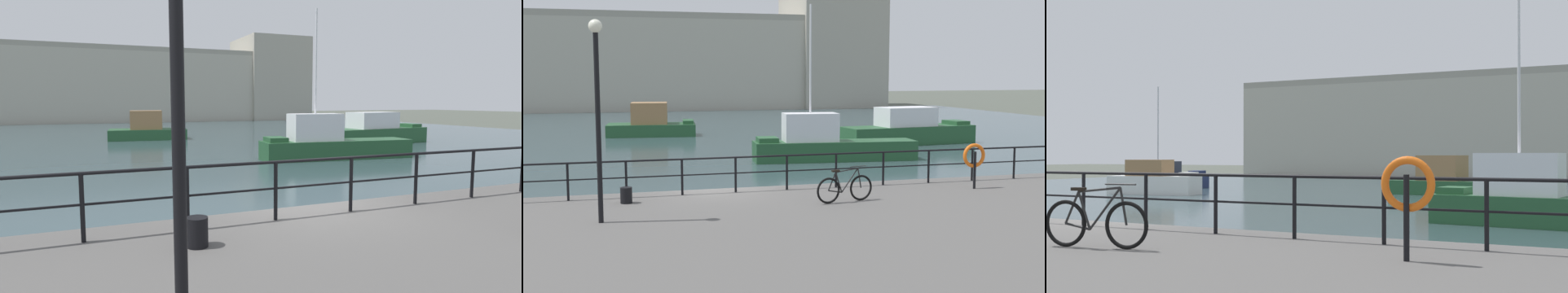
{
  "view_description": "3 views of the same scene",
  "coord_description": "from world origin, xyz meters",
  "views": [
    {
      "loc": [
        -4.2,
        -7.52,
        3.08
      ],
      "look_at": [
        0.67,
        4.3,
        1.72
      ],
      "focal_mm": 29.26,
      "sensor_mm": 36.0,
      "label": 1
    },
    {
      "loc": [
        -3.61,
        -20.39,
        4.58
      ],
      "look_at": [
        2.82,
        2.25,
        1.94
      ],
      "focal_mm": 46.84,
      "sensor_mm": 36.0,
      "label": 2
    },
    {
      "loc": [
        10.3,
        -10.51,
        2.37
      ],
      "look_at": [
        2.72,
        4.84,
        2.6
      ],
      "focal_mm": 44.96,
      "sensor_mm": 36.0,
      "label": 3
    }
  ],
  "objects": [
    {
      "name": "moored_red_daysailer",
      "position": [
        0.42,
        27.91,
        0.87
      ],
      "size": [
        6.35,
        3.43,
        2.35
      ],
      "rotation": [
        0.0,
        0.0,
        -0.12
      ],
      "color": "#23512D",
      "rests_on": "water_basin"
    },
    {
      "name": "parked_bicycle",
      "position": [
        3.05,
        -3.07,
        1.35
      ],
      "size": [
        1.75,
        0.39,
        0.98
      ],
      "rotation": [
        0.0,
        0.0,
        0.19
      ],
      "color": "black",
      "rests_on": "quay_promenade"
    },
    {
      "name": "quay_railing",
      "position": [
        -0.33,
        -0.75,
        1.7
      ],
      "size": [
        27.11,
        0.07,
        1.08
      ],
      "color": "black",
      "rests_on": "quay_promenade"
    },
    {
      "name": "life_ring_stand",
      "position": [
        7.65,
        -2.11,
        1.94
      ],
      "size": [
        0.75,
        0.16,
        1.4
      ],
      "color": "black",
      "rests_on": "quay_promenade"
    },
    {
      "name": "water_basin",
      "position": [
        0.0,
        30.2,
        0.01
      ],
      "size": [
        80.0,
        60.0,
        0.01
      ],
      "primitive_type": "cube",
      "color": "#33474C",
      "rests_on": "ground_plane"
    },
    {
      "name": "moored_blue_motorboat",
      "position": [
        7.9,
        12.07,
        0.85
      ],
      "size": [
        8.43,
        2.65,
        7.85
      ],
      "rotation": [
        0.0,
        0.0,
        3.04
      ],
      "color": "#23512D",
      "rests_on": "water_basin"
    },
    {
      "name": "moored_green_narrowboat",
      "position": [
        -15.43,
        20.69,
        0.83
      ],
      "size": [
        5.68,
        2.65,
        2.09
      ],
      "rotation": [
        0.0,
        0.0,
        0.16
      ],
      "color": "white",
      "rests_on": "water_basin"
    },
    {
      "name": "ground_plane",
      "position": [
        0.0,
        0.0,
        0.0
      ],
      "size": [
        240.0,
        240.0,
        0.0
      ],
      "primitive_type": "plane",
      "color": "#4C5147"
    },
    {
      "name": "moored_white_yacht",
      "position": [
        -20.29,
        27.57,
        0.77
      ],
      "size": [
        6.66,
        2.76,
        7.4
      ],
      "rotation": [
        0.0,
        0.0,
        0.15
      ],
      "color": "navy",
      "rests_on": "water_basin"
    }
  ]
}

